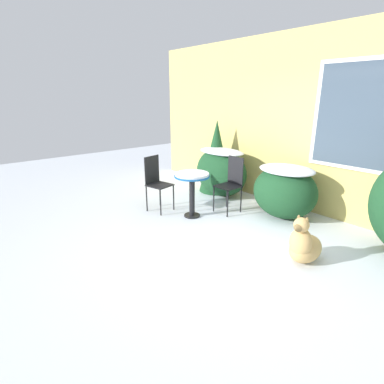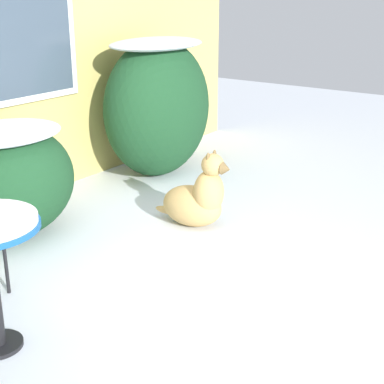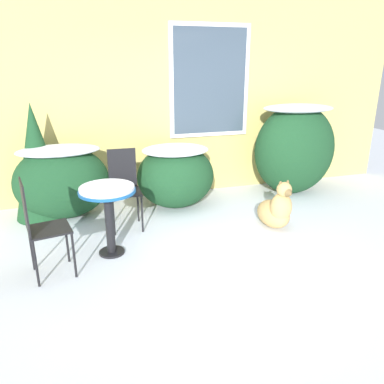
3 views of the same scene
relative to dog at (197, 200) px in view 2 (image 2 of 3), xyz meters
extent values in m
plane|color=silver|center=(-1.08, -0.46, -0.24)|extent=(16.00, 16.00, 0.00)
cube|color=silver|center=(-0.32, 1.70, 1.51)|extent=(1.27, 0.04, 1.67)
cube|color=#3D4C5B|center=(-0.32, 1.68, 1.51)|extent=(1.15, 0.01, 1.55)
ellipsoid|color=#194223|center=(-1.03, 1.11, 0.22)|extent=(1.12, 0.93, 0.92)
ellipsoid|color=silver|center=(-1.03, 1.11, 0.62)|extent=(0.95, 0.79, 0.12)
ellipsoid|color=#194223|center=(0.94, 1.16, 0.47)|extent=(1.33, 0.91, 1.42)
ellipsoid|color=silver|center=(0.94, 1.16, 1.13)|extent=(1.13, 0.78, 0.12)
cylinder|color=black|center=(-1.66, 0.37, 0.00)|extent=(0.02, 0.02, 0.48)
ellipsoid|color=tan|center=(0.00, 0.05, -0.07)|extent=(0.39, 0.56, 0.34)
ellipsoid|color=tan|center=(0.01, -0.11, 0.08)|extent=(0.29, 0.26, 0.38)
sphere|color=tan|center=(0.01, -0.14, 0.33)|extent=(0.19, 0.19, 0.19)
cone|color=brown|center=(0.02, -0.27, 0.31)|extent=(0.11, 0.08, 0.10)
ellipsoid|color=brown|center=(-0.04, -0.13, 0.40)|extent=(0.04, 0.03, 0.08)
ellipsoid|color=brown|center=(0.06, -0.13, 0.40)|extent=(0.04, 0.03, 0.08)
ellipsoid|color=tan|center=(-0.02, 0.30, -0.16)|extent=(0.09, 0.25, 0.07)
camera|label=1|loc=(1.65, -3.29, 1.82)|focal=28.00mm
camera|label=2|loc=(-3.76, -2.63, 1.72)|focal=55.00mm
camera|label=3|loc=(-2.33, -3.92, 1.79)|focal=35.00mm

